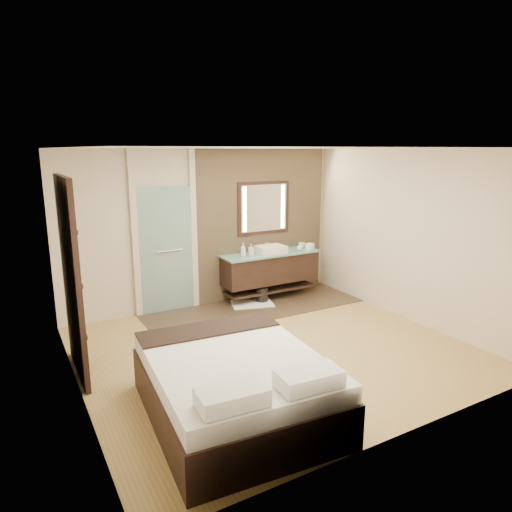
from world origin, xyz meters
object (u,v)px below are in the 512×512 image
vanity (270,268)px  bed (235,385)px  mirror_unit (264,208)px  waste_bin (262,295)px

vanity → bed: size_ratio=0.84×
vanity → bed: 3.83m
bed → mirror_unit: bearing=60.0°
vanity → mirror_unit: size_ratio=1.75×
vanity → bed: vanity is taller
vanity → bed: bearing=-126.5°
mirror_unit → vanity: bearing=-90.0°
mirror_unit → bed: size_ratio=0.48×
waste_bin → bed: bearing=-124.4°
bed → waste_bin: (2.03, 2.96, -0.19)m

